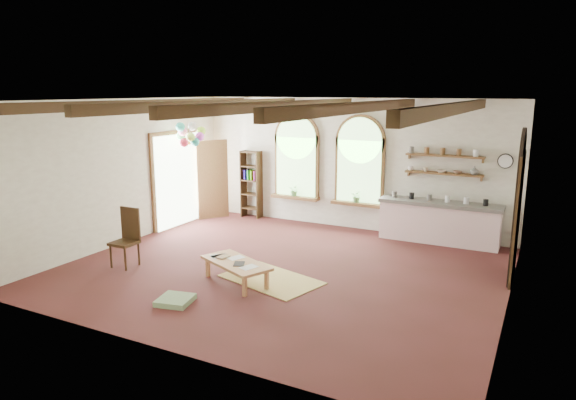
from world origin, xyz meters
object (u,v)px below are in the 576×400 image
Objects in this scene: balloon_cluster at (190,135)px; coffee_table at (236,264)px; kitchen_counter at (439,222)px; side_chair at (126,250)px.

coffee_table is at bearing -41.45° from balloon_cluster.
kitchen_counter is at bearing 57.39° from coffee_table.
coffee_table is at bearing -122.61° from kitchen_counter.
side_chair is at bearing -174.82° from coffee_table.
coffee_table is 2.42m from side_chair.
side_chair is (-5.11, -4.44, -0.15)m from kitchen_counter.
kitchen_counter is at bearing 40.97° from side_chair.
balloon_cluster is (-5.65, -1.61, 1.85)m from kitchen_counter.
balloon_cluster reaches higher than coffee_table.
balloon_cluster is (-2.95, 2.61, 1.97)m from coffee_table.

